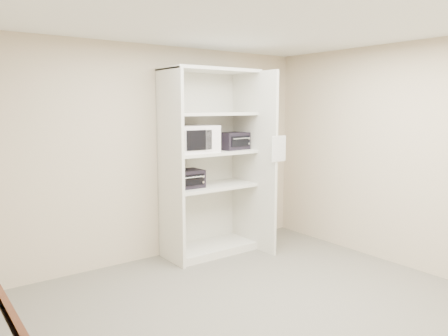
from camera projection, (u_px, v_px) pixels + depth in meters
floor at (258, 312)px, 4.15m from camera, size 4.50×4.00×0.01m
ceiling at (262, 18)px, 3.77m from camera, size 4.50×4.00×0.01m
wall_back at (157, 153)px, 5.56m from camera, size 4.50×0.02×2.70m
wall_right at (400, 156)px, 5.28m from camera, size 0.02×4.00×2.70m
shelving_unit at (213, 169)px, 5.74m from camera, size 1.24×0.92×2.42m
microwave at (193, 139)px, 5.48m from camera, size 0.58×0.45×0.34m
toaster_oven_upper at (232, 141)px, 5.86m from camera, size 0.43×0.34×0.23m
toaster_oven_lower at (186, 179)px, 5.53m from camera, size 0.42×0.32×0.23m
paper_sign at (279, 149)px, 5.55m from camera, size 0.25×0.03×0.32m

